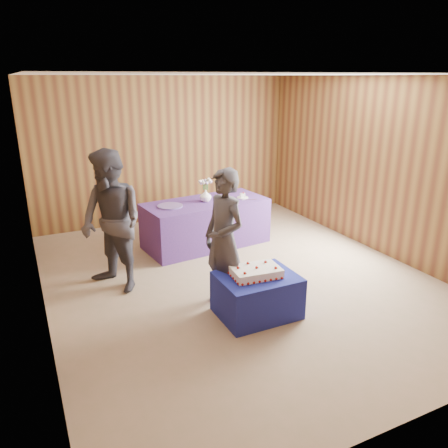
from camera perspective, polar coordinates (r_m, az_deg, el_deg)
ground at (r=6.17m, az=1.74°, el=-7.02°), size 6.00×6.00×0.00m
room_shell at (r=5.63m, az=1.92°, el=9.76°), size 5.04×6.04×2.72m
cake_table at (r=5.19m, az=4.33°, el=-9.25°), size 0.90×0.70×0.50m
serving_table at (r=7.22m, az=-2.39°, el=0.10°), size 2.08×1.11×0.75m
sheet_cake at (r=5.06m, az=4.17°, el=-6.23°), size 0.61×0.45×0.13m
vase at (r=7.08m, az=-2.42°, el=3.73°), size 0.19×0.19×0.19m
flower_spray at (r=7.03m, az=-2.45°, el=5.63°), size 0.22×0.22×0.17m
platter at (r=6.86m, az=-7.06°, el=2.34°), size 0.47×0.47×0.02m
plate at (r=7.32m, az=2.44°, el=3.47°), size 0.20×0.20×0.01m
cake_slice at (r=7.30m, az=2.45°, el=3.79°), size 0.09×0.08×0.09m
knife at (r=7.20m, az=3.33°, el=3.19°), size 0.26×0.09×0.00m
guest_left at (r=5.15m, az=0.00°, el=-2.05°), size 0.53×0.69×1.70m
guest_right at (r=5.71m, az=-14.44°, el=0.23°), size 1.03×1.12×1.85m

